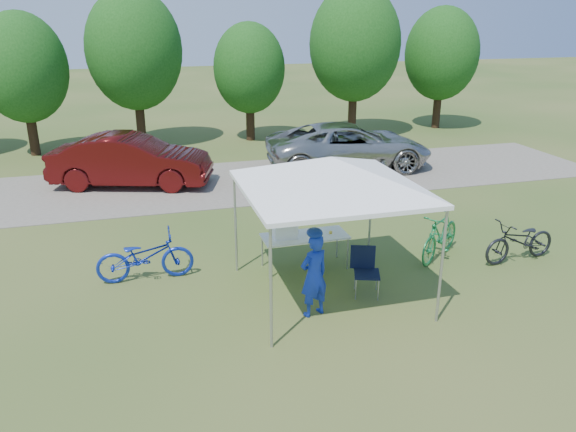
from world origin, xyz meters
name	(u,v)px	position (x,y,z in m)	size (l,w,h in m)	color
ground	(328,294)	(0.00, 0.00, 0.00)	(100.00, 100.00, 0.00)	#2D5119
gravel_strip	(245,181)	(0.00, 8.00, 0.01)	(24.00, 5.00, 0.02)	gray
canopy	(331,161)	(0.00, 0.00, 2.65)	(4.53, 4.53, 3.00)	#A5A5AA
treeline	(205,55)	(-0.29, 14.05, 3.53)	(24.89, 4.28, 6.30)	#382314
folding_table	(305,237)	(-0.08, 1.26, 0.70)	(1.80, 0.75, 0.74)	white
folding_chair	(365,266)	(0.70, -0.13, 0.55)	(0.61, 0.64, 0.93)	black
cooler	(285,229)	(-0.51, 1.26, 0.92)	(0.51, 0.34, 0.37)	white
ice_cream_cup	(331,232)	(0.48, 1.21, 0.77)	(0.07, 0.07, 0.05)	yellow
cyclist	(314,275)	(-0.52, -0.68, 0.78)	(0.57, 0.37, 1.55)	#1633BA
bike_blue	(145,257)	(-3.35, 1.59, 0.51)	(0.67, 1.93, 1.01)	#122AA5
bike_green	(440,235)	(2.94, 0.95, 0.54)	(0.51, 1.81, 1.09)	#1A783D
bike_dark	(521,241)	(4.54, 0.31, 0.48)	(0.63, 1.81, 0.95)	black
minivan	(349,146)	(3.78, 8.55, 0.81)	(2.61, 5.66, 1.57)	#A8A8A4
sedan	(131,160)	(-3.48, 8.45, 0.82)	(1.70, 4.87, 1.60)	#4A0C0C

